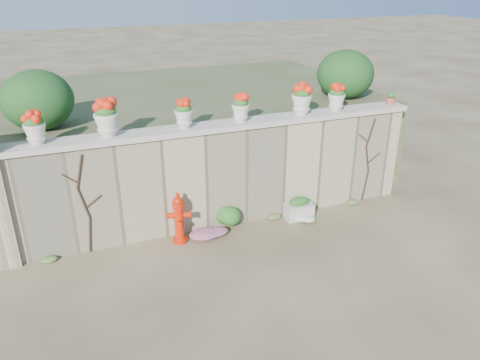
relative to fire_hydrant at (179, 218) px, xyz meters
name	(u,v)px	position (x,y,z in m)	size (l,w,h in m)	color
ground	(259,268)	(1.06, -1.34, -0.52)	(80.00, 80.00, 0.00)	brown
stone_wall	(224,177)	(1.06, 0.46, 0.48)	(8.00, 0.40, 2.00)	tan
wall_cap	(223,126)	(1.06, 0.46, 1.53)	(8.10, 0.52, 0.10)	#C0B6A2
raised_fill	(183,130)	(1.06, 3.66, 0.48)	(9.00, 6.00, 2.00)	#384C23
back_shrub_left	(38,100)	(-2.14, 1.66, 2.03)	(1.30, 1.30, 1.10)	#143814
back_shrub_right	(345,74)	(4.46, 1.66, 2.03)	(1.30, 1.30, 1.10)	#143814
vine_left	(85,204)	(-1.61, 0.24, 0.48)	(0.60, 0.04, 1.91)	black
vine_right	(368,159)	(4.29, 0.24, 0.48)	(0.60, 0.04, 1.91)	black
fire_hydrant	(179,218)	(0.00, 0.00, 0.00)	(0.45, 0.32, 1.02)	red
planter_box	(299,209)	(2.54, 0.02, -0.29)	(0.59, 0.37, 0.48)	#C0B6A2
green_shrub	(230,214)	(1.10, 0.21, -0.24)	(0.57, 0.51, 0.54)	#1E5119
magenta_clump	(211,233)	(0.59, -0.10, -0.41)	(0.81, 0.54, 0.22)	#C8288C
white_flowers	(305,218)	(2.57, -0.20, -0.42)	(0.54, 0.43, 0.20)	white
urn_pot_0	(35,128)	(-2.20, 0.46, 1.86)	(0.36, 0.36, 0.56)	beige
urn_pot_1	(106,118)	(-1.05, 0.46, 1.91)	(0.42, 0.42, 0.65)	beige
urn_pot_2	(184,114)	(0.31, 0.46, 1.85)	(0.34, 0.34, 0.53)	beige
urn_pot_3	(241,108)	(1.41, 0.46, 1.85)	(0.34, 0.34, 0.53)	beige
urn_pot_4	(302,99)	(2.71, 0.46, 1.90)	(0.41, 0.41, 0.64)	beige
urn_pot_5	(337,98)	(3.51, 0.46, 1.86)	(0.35, 0.35, 0.55)	beige
terracotta_pot	(391,99)	(4.86, 0.46, 1.70)	(0.21, 0.21, 0.25)	#B04B36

